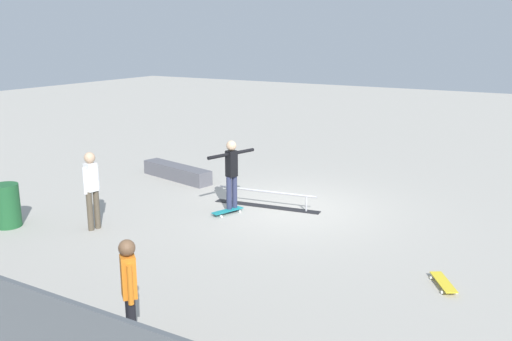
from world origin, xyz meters
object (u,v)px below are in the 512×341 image
bystander_white_shirt (92,186)px  trash_bin (7,206)px  bystander_orange_shirt (129,290)px  loose_skateboard_yellow (443,282)px  grind_rail (267,200)px  skateboard_main (228,211)px  skate_ledge (177,172)px  skater_main (232,171)px

bystander_white_shirt → trash_bin: bearing=-54.4°
bystander_orange_shirt → loose_skateboard_yellow: size_ratio=1.99×
grind_rail → bystander_white_shirt: (2.38, 3.22, 0.77)m
skateboard_main → bystander_white_shirt: 3.08m
skate_ledge → skateboard_main: (-2.96, 1.88, -0.12)m
skater_main → skateboard_main: bearing=16.2°
skate_ledge → skater_main: size_ratio=1.46×
skater_main → bystander_orange_shirt: (-2.09, 5.60, -0.09)m
skateboard_main → trash_bin: trash_bin is taller
skate_ledge → bystander_white_shirt: (-1.09, 4.17, 0.74)m
bystander_orange_shirt → skate_ledge: bearing=164.6°
grind_rail → trash_bin: size_ratio=2.82×
skate_ledge → bystander_white_shirt: 4.37m
loose_skateboard_yellow → bystander_orange_shirt: bearing=-68.6°
loose_skateboard_yellow → bystander_white_shirt: bearing=-114.0°
skater_main → bystander_orange_shirt: bearing=36.3°
grind_rail → trash_bin: (4.09, 4.04, 0.29)m
skater_main → trash_bin: 4.90m
grind_rail → skater_main: skater_main is taller
bystander_white_shirt → loose_skateboard_yellow: (-7.00, -0.94, -0.87)m
skate_ledge → grind_rail: bearing=164.6°
skate_ledge → bystander_white_shirt: bearing=104.6°
grind_rail → bystander_orange_shirt: 6.57m
skate_ledge → loose_skateboard_yellow: skate_ledge is taller
grind_rail → bystander_white_shirt: size_ratio=1.58×
skateboard_main → bystander_white_shirt: bearing=159.5°
skater_main → bystander_white_shirt: bearing=-21.2°
bystander_white_shirt → loose_skateboard_yellow: size_ratio=2.12×
skater_main → loose_skateboard_yellow: skater_main is taller
bystander_orange_shirt → trash_bin: (5.67, -2.30, -0.42)m
bystander_orange_shirt → bystander_white_shirt: bearing=-178.4°
loose_skateboard_yellow → skateboard_main: bearing=-136.4°
grind_rail → skateboard_main: grind_rail is taller
bystander_white_shirt → trash_bin: bystander_white_shirt is taller
grind_rail → skate_ledge: bearing=-23.7°
bystander_orange_shirt → skateboard_main: bearing=151.0°
grind_rail → bystander_white_shirt: bearing=45.3°
loose_skateboard_yellow → trash_bin: size_ratio=0.84×
skater_main → skateboard_main: size_ratio=2.04×
skate_ledge → loose_skateboard_yellow: 8.72m
grind_rail → bystander_orange_shirt: bearing=95.7°
skater_main → trash_bin: skater_main is taller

